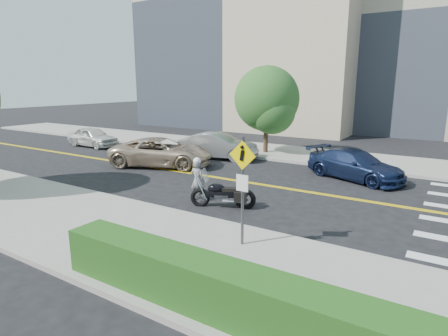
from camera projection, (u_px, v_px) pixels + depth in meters
ground_plane at (231, 180)px, 17.75m from camera, size 120.00×120.00×0.00m
sidewalk_near at (105, 229)px, 11.55m from camera, size 60.00×5.00×0.15m
sidewalk_far at (291, 153)px, 23.92m from camera, size 60.00×5.00×0.15m
building_left at (259, 3)px, 38.30m from camera, size 22.00×14.00×25.00m
hedge at (247, 299)px, 6.82m from camera, size 9.00×0.90×1.00m
pedestrian_sign at (243, 181)px, 9.92m from camera, size 0.78×0.08×3.00m
motorcyclist at (197, 179)px, 14.45m from camera, size 0.63×0.46×1.72m
motorcycle at (223, 188)px, 13.70m from camera, size 2.43×1.61×1.43m
suv at (162, 152)px, 20.53m from camera, size 6.12×4.43×1.55m
parked_car_white at (93, 137)px, 26.82m from camera, size 4.15×1.73×1.40m
parked_car_silver at (218, 146)px, 22.53m from camera, size 4.97×2.54×1.56m
parked_car_blue at (355, 165)px, 17.73m from camera, size 5.16×3.54×1.39m
tree_far_a at (267, 99)px, 23.33m from camera, size 4.06×4.06×5.55m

